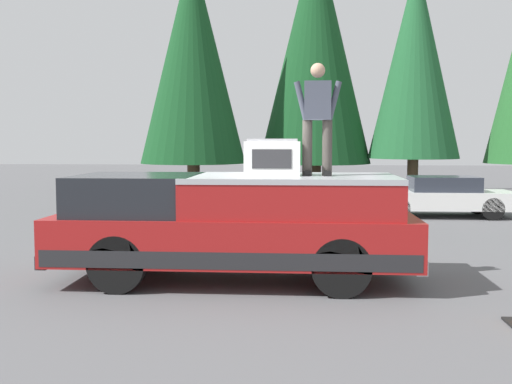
% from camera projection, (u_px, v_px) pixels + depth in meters
% --- Properties ---
extents(ground_plane, '(90.00, 90.00, 0.00)m').
position_uv_depth(ground_plane, '(243.00, 275.00, 9.89)').
color(ground_plane, '#565659').
extents(pickup_truck, '(2.01, 5.54, 1.65)m').
position_uv_depth(pickup_truck, '(235.00, 225.00, 9.38)').
color(pickup_truck, maroon).
rests_on(pickup_truck, ground).
extents(compressor_unit, '(0.65, 0.84, 0.56)m').
position_uv_depth(compressor_unit, '(273.00, 157.00, 9.29)').
color(compressor_unit, white).
rests_on(compressor_unit, pickup_truck).
extents(person_on_truck_bed, '(0.29, 0.72, 1.69)m').
position_uv_depth(person_on_truck_bed, '(317.00, 116.00, 9.12)').
color(person_on_truck_bed, '#423D38').
rests_on(person_on_truck_bed, pickup_truck).
extents(parked_car_white, '(1.64, 4.10, 1.16)m').
position_uv_depth(parked_car_white, '(440.00, 196.00, 17.41)').
color(parked_car_white, white).
rests_on(parked_car_white, ground).
extents(parked_car_silver, '(1.64, 4.10, 1.16)m').
position_uv_depth(parked_car_silver, '(267.00, 195.00, 17.85)').
color(parked_car_silver, silver).
rests_on(parked_car_silver, ground).
extents(conifer_left, '(3.44, 3.44, 8.94)m').
position_uv_depth(conifer_left, '(415.00, 60.00, 22.90)').
color(conifer_left, '#4C3826').
rests_on(conifer_left, ground).
extents(conifer_center_left, '(4.44, 4.44, 10.41)m').
position_uv_depth(conifer_center_left, '(315.00, 48.00, 23.79)').
color(conifer_center_left, '#4C3826').
rests_on(conifer_center_left, ground).
extents(conifer_center_right, '(3.88, 3.88, 9.15)m').
position_uv_depth(conifer_center_right, '(193.00, 57.00, 22.17)').
color(conifer_center_right, '#4C3826').
rests_on(conifer_center_right, ground).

